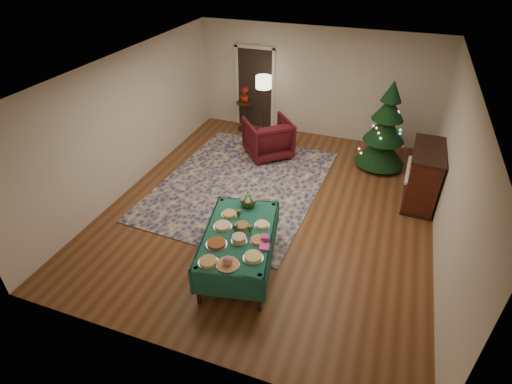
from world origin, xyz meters
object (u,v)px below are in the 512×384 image
(christmas_tree, at_px, (385,130))
(potted_plant, at_px, (245,98))
(floor_lamp, at_px, (264,86))
(piano, at_px, (423,176))
(gift_box, at_px, (265,238))
(side_table, at_px, (245,116))
(buffet_table, at_px, (239,240))
(armchair, at_px, (268,136))

(christmas_tree, bearing_deg, potted_plant, 167.15)
(floor_lamp, relative_size, piano, 1.19)
(gift_box, relative_size, side_table, 0.15)
(floor_lamp, bearing_deg, piano, -23.55)
(side_table, distance_m, potted_plant, 0.50)
(gift_box, distance_m, side_table, 5.47)
(buffet_table, bearing_deg, piano, 48.08)
(christmas_tree, bearing_deg, side_table, 167.15)
(gift_box, height_order, armchair, armchair)
(gift_box, distance_m, piano, 3.74)
(gift_box, height_order, potted_plant, potted_plant)
(buffet_table, xyz_separation_m, christmas_tree, (1.79, 4.12, 0.33))
(floor_lamp, xyz_separation_m, piano, (3.86, -1.68, -0.80))
(floor_lamp, bearing_deg, armchair, -64.79)
(side_table, xyz_separation_m, christmas_tree, (3.60, -0.82, 0.53))
(potted_plant, bearing_deg, floor_lamp, -25.00)
(floor_lamp, distance_m, christmas_tree, 3.07)
(armchair, distance_m, christmas_tree, 2.62)
(piano, bearing_deg, side_table, 156.25)
(gift_box, xyz_separation_m, armchair, (-1.20, 3.77, -0.25))
(gift_box, relative_size, potted_plant, 0.29)
(armchair, bearing_deg, floor_lamp, -104.33)
(armchair, relative_size, piano, 0.75)
(gift_box, xyz_separation_m, christmas_tree, (1.35, 4.15, 0.14))
(buffet_table, distance_m, christmas_tree, 4.50)
(christmas_tree, xyz_separation_m, piano, (0.87, -1.15, -0.34))
(potted_plant, bearing_deg, piano, -23.75)
(floor_lamp, distance_m, side_table, 1.20)
(gift_box, xyz_separation_m, potted_plant, (-2.25, 4.97, 0.12))
(armchair, xyz_separation_m, potted_plant, (-1.05, 1.20, 0.37))
(armchair, bearing_deg, piano, 127.84)
(christmas_tree, relative_size, piano, 1.48)
(gift_box, distance_m, floor_lamp, 5.00)
(armchair, distance_m, piano, 3.51)
(christmas_tree, distance_m, piano, 1.48)
(armchair, bearing_deg, christmas_tree, 148.90)
(potted_plant, relative_size, christmas_tree, 0.20)
(gift_box, xyz_separation_m, piano, (2.23, 3.00, -0.20))
(side_table, xyz_separation_m, potted_plant, (0.00, -0.00, 0.50))
(piano, bearing_deg, potted_plant, 156.25)
(gift_box, relative_size, floor_lamp, 0.07)
(buffet_table, relative_size, gift_box, 17.57)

